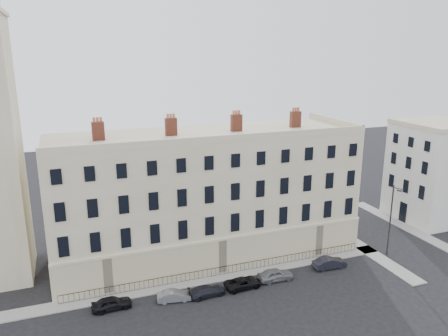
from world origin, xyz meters
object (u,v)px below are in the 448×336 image
(car_a, at_px, (112,303))
(car_f, at_px, (329,263))
(car_d, at_px, (243,283))
(car_b, at_px, (174,296))
(car_e, at_px, (276,275))
(car_c, at_px, (207,291))
(streetlamp, at_px, (391,217))

(car_a, distance_m, car_f, 24.57)
(car_d, relative_size, car_f, 1.03)
(car_b, height_order, car_e, car_e)
(car_b, relative_size, car_d, 0.84)
(car_f, bearing_deg, car_c, 94.74)
(car_c, height_order, car_f, car_f)
(car_e, bearing_deg, car_b, 92.54)
(car_a, xyz_separation_m, car_f, (24.57, -0.20, -0.00))
(car_e, height_order, car_f, car_e)
(car_f, bearing_deg, car_b, 93.34)
(car_d, height_order, streetlamp, streetlamp)
(car_d, relative_size, streetlamp, 0.46)
(car_c, bearing_deg, car_d, -90.36)
(car_b, relative_size, car_f, 0.86)
(car_e, xyz_separation_m, car_f, (7.12, 0.33, -0.03))
(car_a, relative_size, car_e, 0.96)
(car_c, distance_m, streetlamp, 24.22)
(car_d, xyz_separation_m, car_f, (11.04, 0.55, 0.09))
(car_b, bearing_deg, car_e, -81.08)
(car_c, xyz_separation_m, streetlamp, (23.78, 1.19, 4.39))
(car_b, bearing_deg, car_a, 91.97)
(car_c, relative_size, streetlamp, 0.43)
(car_a, bearing_deg, car_d, -95.12)
(car_b, xyz_separation_m, car_e, (11.39, 0.13, 0.12))
(car_a, height_order, car_d, car_a)
(car_a, xyz_separation_m, car_d, (13.54, -0.75, -0.09))
(car_f, bearing_deg, car_d, 94.75)
(car_a, height_order, car_f, same)
(car_d, bearing_deg, car_c, 89.29)
(car_a, distance_m, car_c, 9.48)
(car_a, bearing_deg, car_c, -97.72)
(car_d, bearing_deg, streetlamp, -90.65)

